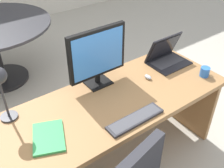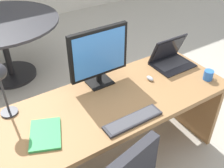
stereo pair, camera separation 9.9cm
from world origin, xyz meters
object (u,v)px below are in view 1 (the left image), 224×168
Objects in this scene: monitor at (97,55)px; desk_lamp at (0,83)px; desk at (111,115)px; keyboard at (135,119)px; mouse at (148,77)px; book at (49,137)px; laptop at (166,54)px; coffee_mug at (205,72)px.

monitor is 1.18× the size of desk_lamp.
desk is 4.24× the size of keyboard.
desk is at bearing -179.09° from mouse.
book is at bearing 159.67° from keyboard.
laptop is 0.38m from coffee_mug.
laptop is at bearing 104.34° from coffee_mug.
monitor is 1.40× the size of laptop.
keyboard reaches higher than book.
keyboard is 1.32× the size of book.
mouse is (0.39, 0.01, 0.22)m from desk.
keyboard is 0.83m from coffee_mug.
keyboard is at bearing -142.06° from mouse.
mouse is at bearing -159.74° from laptop.
desk_lamp reaches higher than keyboard.
mouse is 1.16m from desk_lamp.
coffee_mug is (0.79, -0.44, -0.23)m from monitor.
desk_lamp is 4.12× the size of coffee_mug.
laptop is at bearing 31.00° from keyboard.
monitor is at bearing 85.43° from keyboard.
laptop is 1.44m from desk_lamp.
coffee_mug is at bearing -17.13° from desk.
monitor reaches higher than desk.
desk_lamp is at bearing 169.91° from mouse.
monitor is 4.84× the size of coffee_mug.
coffee_mug reaches higher than book.
mouse is at bearing -26.83° from monitor.
keyboard is 4.25× the size of coffee_mug.
book is (0.14, -0.32, -0.30)m from desk_lamp.
desk is 0.77m from laptop.
book is at bearing 174.45° from coffee_mug.
desk is at bearing 85.16° from keyboard.
mouse is 0.17× the size of desk_lamp.
keyboard is (-0.73, -0.44, -0.06)m from laptop.
desk is 0.87m from coffee_mug.
laptop is 0.35m from mouse.
monitor reaches higher than book.
coffee_mug is (0.83, 0.07, 0.03)m from keyboard.
keyboard is 6.01× the size of mouse.
laptop is 0.86m from keyboard.
laptop is 3.45× the size of coffee_mug.
keyboard is at bearing -94.57° from monitor.
coffee_mug is (0.41, -0.25, 0.03)m from mouse.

